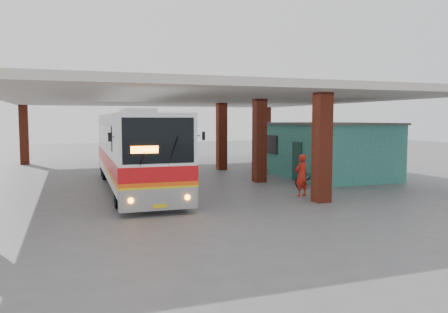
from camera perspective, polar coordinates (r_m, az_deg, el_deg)
ground at (r=19.34m, az=0.15°, el=-4.93°), size 90.00×90.00×0.00m
brick_columns at (r=24.27m, az=-0.68°, el=2.23°), size 20.10×21.60×4.35m
canopy_roof at (r=25.43m, az=-3.79°, el=7.58°), size 21.00×23.00×0.30m
shop_building at (r=26.05m, az=12.77°, el=0.94°), size 5.20×8.20×3.11m
coach_bus at (r=21.05m, az=-11.54°, el=0.89°), size 2.95×12.97×3.76m
motorcycle at (r=21.57m, az=10.95°, el=-2.68°), size 1.98×1.23×0.98m
pedestrian at (r=18.99m, az=10.09°, el=-2.43°), size 0.76×0.61×1.81m
red_chair at (r=27.05m, az=5.74°, el=-1.34°), size 0.54×0.54×0.82m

